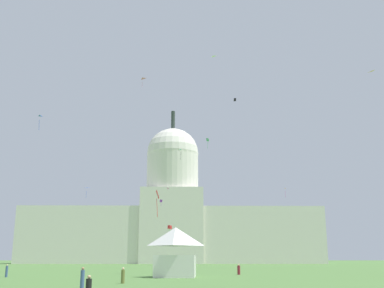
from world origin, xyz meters
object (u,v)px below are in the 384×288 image
Objects in this scene: kite_black_high at (235,100)px; kite_pink_high at (142,79)px; kite_turquoise_high at (181,151)px; event_tent at (175,252)px; kite_gold_high at (373,73)px; person_black_edge_east at (89,288)px; kite_violet_mid at (161,201)px; kite_orange_mid at (284,190)px; person_olive_mid_right at (123,276)px; person_denim_edge_west at (82,279)px; person_denim_lawn_far_left at (7,271)px; kite_blue_mid_b at (38,119)px; kite_white_high at (213,57)px; capitol_building at (172,219)px; person_maroon_front_center at (239,270)px; kite_red_low at (170,227)px; kite_magenta_mid at (169,190)px; kite_green_high at (208,140)px; person_grey_deep_crowd at (156,269)px; kite_blue_mid at (87,189)px; kite_red_low_b at (158,197)px.

kite_pink_high is (-27.58, -26.98, -3.95)m from kite_black_high.
kite_turquoise_high is (-17.38, 31.67, -9.86)m from kite_black_high.
kite_gold_high reaches higher than event_tent.
person_black_edge_east is 1.32× the size of kite_black_high.
kite_orange_mid reaches higher than kite_violet_mid.
event_tent is at bearing -161.75° from kite_turquoise_high.
kite_turquoise_high reaches higher than kite_orange_mid.
kite_orange_mid is at bearing -2.84° from person_olive_mid_right.
person_denim_edge_west is 1.21× the size of person_black_edge_east.
person_denim_lawn_far_left is 117.12m from kite_turquoise_high.
person_denim_edge_west is at bearing 34.43° from kite_blue_mid_b.
person_black_edge_east is 0.45× the size of kite_orange_mid.
person_denim_edge_west is 95.24m from kite_white_high.
capitol_building reaches higher than person_denim_edge_west.
kite_turquoise_high is (7.29, 2.75, 19.55)m from kite_violet_mid.
capitol_building reaches higher than person_maroon_front_center.
kite_red_low is at bearing -173.81° from kite_turquoise_high.
person_denim_lawn_far_left is 0.55× the size of kite_blue_mid_b.
kite_blue_mid_b is (-22.71, -10.81, -14.31)m from kite_pink_high.
kite_black_high reaches higher than kite_blue_mid_b.
kite_black_high is at bearing -87.58° from kite_magenta_mid.
person_denim_edge_west is at bearing 11.17° from kite_green_high.
capitol_building is 129.84m from person_grey_deep_crowd.
kite_orange_mid reaches higher than person_maroon_front_center.
kite_red_low is 34.34m from kite_turquoise_high.
kite_pink_high is at bearing -0.21° from kite_green_high.
kite_orange_mid is at bearing 147.97° from kite_blue_mid_b.
event_tent reaches higher than person_black_edge_east.
person_maroon_front_center reaches higher than person_black_edge_east.
kite_black_high is 36.16m from kite_magenta_mid.
kite_black_high reaches higher than kite_blue_mid.
event_tent is 3.71× the size of person_denim_edge_west.
kite_green_high is (13.78, 95.32, 45.82)m from person_grey_deep_crowd.
kite_turquoise_high is at bearing 14.25° from person_olive_mid_right.
person_denim_lawn_far_left is at bearing -23.25° from kite_red_low_b.
person_olive_mid_right is 131.48m from kite_green_high.
kite_magenta_mid is at bearing -107.79° from kite_black_high.
kite_red_low is 1.48× the size of kite_magenta_mid.
person_denim_edge_west is 114.45m from kite_black_high.
kite_white_high is at bearing -161.09° from kite_red_low_b.
event_tent is 13.70m from person_maroon_front_center.
kite_red_low is at bearing 93.63° from person_maroon_front_center.
kite_black_high is at bearing -162.34° from kite_red_low_b.
kite_green_high is 0.92× the size of kite_red_low_b.
person_grey_deep_crowd is at bearing -51.05° from kite_red_low.
kite_pink_high is 0.54× the size of kite_red_low_b.
kite_pink_high is at bearing 21.01° from person_olive_mid_right.
kite_pink_high reaches higher than kite_violet_mid.
kite_blue_mid_b reaches higher than kite_orange_mid.
kite_green_high is at bearing -104.42° from person_grey_deep_crowd.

